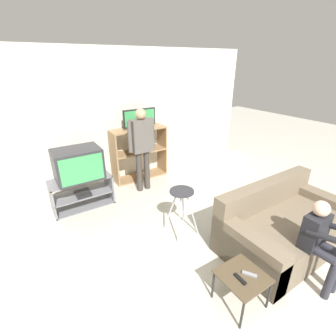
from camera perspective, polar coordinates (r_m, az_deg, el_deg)
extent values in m
cube|color=silver|center=(5.08, -11.74, 11.50)|extent=(6.40, 0.06, 2.60)
cube|color=slate|center=(4.60, -19.07, -8.15)|extent=(1.01, 0.46, 0.02)
cube|color=slate|center=(4.49, -19.46, -5.65)|extent=(0.97, 0.46, 0.02)
cube|color=slate|center=(4.36, -19.96, -2.42)|extent=(1.01, 0.46, 0.02)
cube|color=slate|center=(4.42, -25.60, -6.82)|extent=(0.03, 0.46, 0.53)
cube|color=slate|center=(4.58, -13.65, -3.89)|extent=(0.03, 0.46, 0.53)
cube|color=black|center=(4.42, -19.33, -5.59)|extent=(0.24, 0.28, 0.05)
cube|color=#2D2D33|center=(4.25, -20.37, 0.84)|extent=(0.74, 0.52, 0.52)
cube|color=#3FA559|center=(4.01, -19.46, -0.40)|extent=(0.66, 0.01, 0.44)
cube|color=#9E7A51|center=(4.98, -12.53, 2.08)|extent=(0.03, 0.38, 1.09)
cube|color=#9E7A51|center=(5.43, -1.39, 4.53)|extent=(0.03, 0.38, 1.09)
cube|color=#9E7A51|center=(5.39, -6.46, -1.92)|extent=(1.10, 0.38, 0.03)
cube|color=#9E7A51|center=(5.16, -6.75, 3.94)|extent=(1.10, 0.38, 0.03)
cube|color=#9E7A51|center=(5.02, -7.02, 9.05)|extent=(1.10, 0.38, 0.03)
cube|color=#9E7A4C|center=(4.99, -8.61, 4.66)|extent=(0.18, 0.04, 0.22)
cube|color=black|center=(5.00, -6.58, 9.46)|extent=(0.24, 0.20, 0.04)
cube|color=black|center=(4.96, -6.69, 11.64)|extent=(0.70, 0.04, 0.35)
cube|color=#3FA559|center=(4.94, -6.58, 11.60)|extent=(0.65, 0.01, 0.30)
cylinder|color=#B7B7BC|center=(3.46, 2.70, -11.73)|extent=(0.16, 0.16, 0.68)
cylinder|color=#B7B7BC|center=(3.58, 5.69, -10.54)|extent=(0.16, 0.16, 0.68)
cylinder|color=#B7B7BC|center=(3.62, 0.59, -9.98)|extent=(0.16, 0.16, 0.68)
cylinder|color=#B7B7BC|center=(3.73, 3.52, -8.91)|extent=(0.16, 0.16, 0.68)
cylinder|color=#333338|center=(3.41, 3.25, -5.48)|extent=(0.35, 0.35, 0.02)
cube|color=brown|center=(2.77, 17.10, -23.06)|extent=(0.44, 0.44, 0.02)
cylinder|color=black|center=(2.73, 16.96, -30.08)|extent=(0.02, 0.02, 0.36)
cylinder|color=black|center=(2.96, 22.58, -25.73)|extent=(0.02, 0.02, 0.36)
cylinder|color=black|center=(2.89, 10.51, -25.33)|extent=(0.02, 0.02, 0.36)
cylinder|color=black|center=(3.10, 16.31, -21.75)|extent=(0.02, 0.02, 0.36)
cube|color=black|center=(2.71, 16.53, -23.67)|extent=(0.04, 0.15, 0.02)
cube|color=gray|center=(2.78, 18.55, -22.54)|extent=(0.11, 0.14, 0.02)
cube|color=#756651|center=(3.77, 25.92, -13.30)|extent=(1.83, 0.99, 0.44)
cube|color=#756651|center=(3.72, 21.98, -5.54)|extent=(1.83, 0.20, 0.37)
cube|color=#756651|center=(3.18, 17.86, -18.13)|extent=(0.22, 0.99, 0.56)
cube|color=#756651|center=(4.37, 31.82, -8.36)|extent=(0.22, 0.99, 0.56)
cylinder|color=#3D3833|center=(4.69, -6.75, -0.87)|extent=(0.11, 0.11, 0.80)
cylinder|color=#3D3833|center=(4.75, -4.97, -0.42)|extent=(0.11, 0.11, 0.80)
cube|color=#5B5651|center=(4.47, -6.23, 7.51)|extent=(0.38, 0.20, 0.60)
cylinder|color=#5B5651|center=(4.38, -8.91, 7.20)|extent=(0.08, 0.08, 0.57)
cylinder|color=#5B5651|center=(4.57, -3.67, 8.16)|extent=(0.08, 0.08, 0.57)
sphere|color=tan|center=(4.38, -6.46, 12.48)|extent=(0.19, 0.19, 0.19)
cylinder|color=#2D2D38|center=(3.29, 33.63, -21.35)|extent=(0.08, 0.08, 0.44)
cylinder|color=#2D2D38|center=(3.40, 34.77, -20.02)|extent=(0.08, 0.08, 0.44)
cylinder|color=#2D2D38|center=(3.16, 32.28, -16.60)|extent=(0.09, 0.30, 0.09)
cylinder|color=#2D2D38|center=(3.27, 33.49, -15.40)|extent=(0.09, 0.30, 0.09)
cube|color=#232328|center=(3.17, 31.13, -12.55)|extent=(0.30, 0.17, 0.41)
cylinder|color=#232328|center=(2.98, 32.40, -13.32)|extent=(0.06, 0.31, 0.14)
cylinder|color=#232328|center=(3.20, 34.59, -11.31)|extent=(0.06, 0.31, 0.14)
sphere|color=beige|center=(3.02, 32.29, -8.05)|extent=(0.17, 0.17, 0.17)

